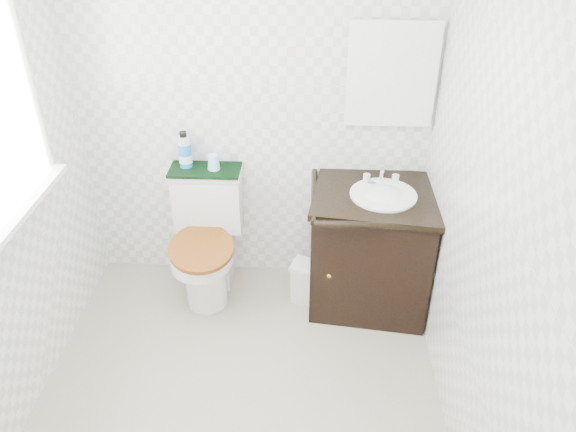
# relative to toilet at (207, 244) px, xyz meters

# --- Properties ---
(floor) EXTENTS (2.40, 2.40, 0.00)m
(floor) POSITION_rel_toilet_xyz_m (0.30, -0.97, -0.37)
(floor) COLOR #A9A188
(floor) RESTS_ON ground
(wall_back) EXTENTS (2.40, 0.00, 2.40)m
(wall_back) POSITION_rel_toilet_xyz_m (0.30, 0.23, 0.83)
(wall_back) COLOR white
(wall_back) RESTS_ON ground
(wall_right) EXTENTS (0.00, 2.40, 2.40)m
(wall_right) POSITION_rel_toilet_xyz_m (1.40, -0.97, 0.83)
(wall_right) COLOR white
(wall_right) RESTS_ON ground
(mirror) EXTENTS (0.50, 0.02, 0.60)m
(mirror) POSITION_rel_toilet_xyz_m (1.12, 0.21, 1.08)
(mirror) COLOR silver
(mirror) RESTS_ON wall_back
(toilet) EXTENTS (0.48, 0.67, 0.84)m
(toilet) POSITION_rel_toilet_xyz_m (0.00, 0.00, 0.00)
(toilet) COLOR white
(toilet) RESTS_ON floor
(vanity) EXTENTS (0.83, 0.73, 0.92)m
(vanity) POSITION_rel_toilet_xyz_m (1.07, -0.06, 0.07)
(vanity) COLOR black
(vanity) RESTS_ON floor
(trash_bin) EXTENTS (0.24, 0.22, 0.29)m
(trash_bin) POSITION_rel_toilet_xyz_m (0.66, -0.09, -0.22)
(trash_bin) COLOR silver
(trash_bin) RESTS_ON floor
(towel) EXTENTS (0.45, 0.22, 0.02)m
(towel) POSITION_rel_toilet_xyz_m (0.00, 0.12, 0.48)
(towel) COLOR black
(towel) RESTS_ON toilet
(mouthwash_bottle) EXTENTS (0.08, 0.08, 0.23)m
(mouthwash_bottle) POSITION_rel_toilet_xyz_m (-0.12, 0.15, 0.60)
(mouthwash_bottle) COLOR #177BCB
(mouthwash_bottle) RESTS_ON towel
(cup) EXTENTS (0.08, 0.08, 0.10)m
(cup) POSITION_rel_toilet_xyz_m (0.06, 0.12, 0.54)
(cup) COLOR #97CCF7
(cup) RESTS_ON towel
(soap_bar) EXTENTS (0.07, 0.05, 0.02)m
(soap_bar) POSITION_rel_toilet_xyz_m (1.04, 0.04, 0.46)
(soap_bar) COLOR #197C6B
(soap_bar) RESTS_ON vanity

